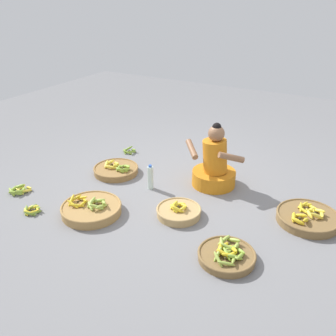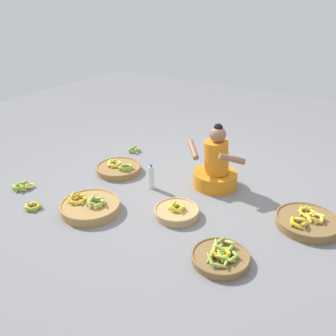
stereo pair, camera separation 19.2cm
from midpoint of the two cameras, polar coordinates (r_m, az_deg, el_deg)
The scene contains 11 objects.
ground_plane at distance 4.40m, azimuth 0.03°, elevation -3.11°, with size 10.00×10.00×0.00m, color slate.
vendor_woman_front at distance 4.38m, azimuth 5.91°, elevation 0.31°, with size 0.76×0.52×0.78m.
banana_basket_front_right at distance 4.00m, azimuth -13.11°, elevation -6.15°, with size 0.64×0.64×0.18m.
banana_basket_back_left at distance 3.33m, azimuth 7.43°, elevation -13.20°, with size 0.51×0.51×0.15m.
banana_basket_mid_left at distance 4.78m, azimuth -9.16°, elevation -0.25°, with size 0.57×0.57×0.15m.
banana_basket_back_center at distance 3.86m, azimuth 0.24°, elevation -6.72°, with size 0.47×0.47×0.15m.
banana_basket_mid_right at distance 3.99m, azimuth 19.50°, elevation -7.20°, with size 0.63×0.63×0.16m.
loose_bananas_front_left at distance 4.66m, azimuth -23.12°, elevation -3.17°, with size 0.24×0.26×0.10m.
loose_bananas_front_center at distance 4.22m, azimuth -21.51°, elevation -6.10°, with size 0.20×0.20×0.08m.
loose_bananas_back_right at distance 5.36m, azimuth -7.02°, elevation 2.65°, with size 0.22×0.22×0.09m.
water_bottle at distance 4.33m, azimuth -4.01°, elevation -1.49°, with size 0.07×0.07×0.31m.
Camera 1 is at (1.81, -3.39, 2.15)m, focal length 39.46 mm.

